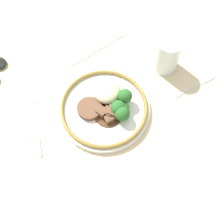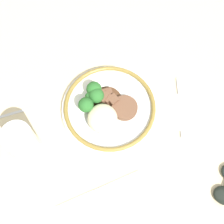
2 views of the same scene
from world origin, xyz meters
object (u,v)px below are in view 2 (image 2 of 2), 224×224
(plate, at_px, (108,108))
(knife, at_px, (96,191))
(fork, at_px, (181,113))
(juice_glass, at_px, (23,143))

(plate, xyz_separation_m, knife, (0.05, 0.22, -0.02))
(fork, distance_m, knife, 0.32)
(plate, bearing_deg, knife, 77.36)
(plate, xyz_separation_m, juice_glass, (0.23, 0.09, 0.03))
(juice_glass, relative_size, fork, 0.65)
(juice_glass, xyz_separation_m, knife, (-0.18, 0.13, -0.05))
(plate, height_order, juice_glass, juice_glass)
(plate, height_order, knife, plate)
(juice_glass, relative_size, knife, 0.53)
(plate, relative_size, juice_glass, 2.27)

